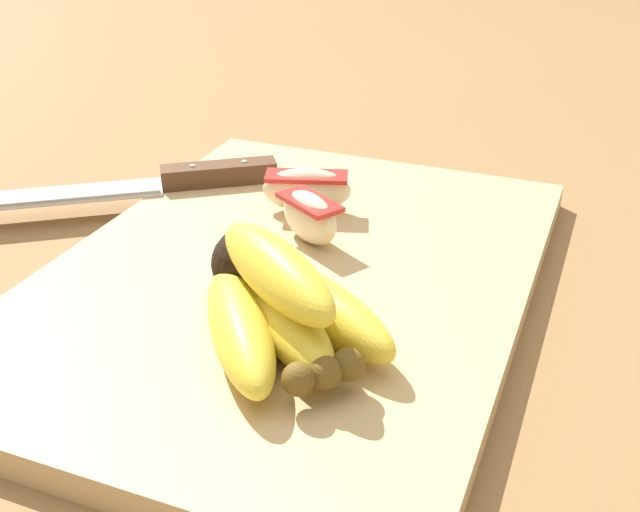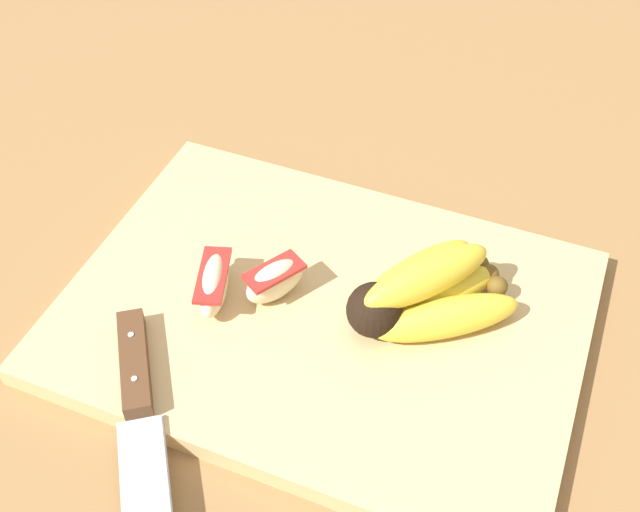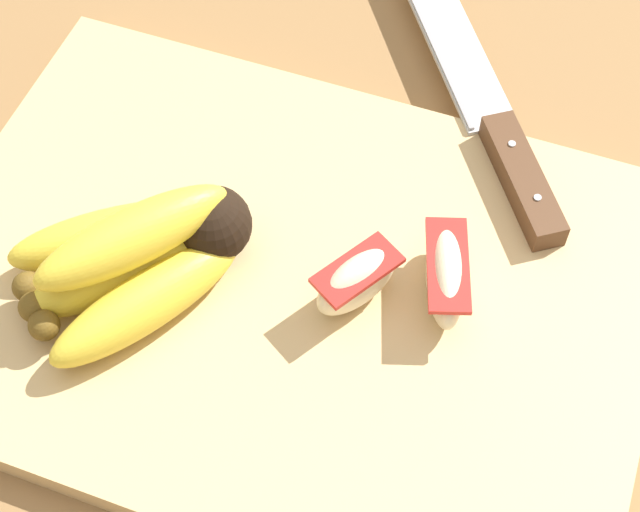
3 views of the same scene
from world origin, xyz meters
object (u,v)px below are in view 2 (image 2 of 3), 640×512
banana_bunch (423,294)px  apple_wedge_middle (214,284)px  apple_wedge_near (275,280)px  chefs_knife (139,414)px

banana_bunch → apple_wedge_middle: (-0.17, -0.05, -0.01)m
banana_bunch → apple_wedge_near: 0.13m
chefs_knife → apple_wedge_near: size_ratio=3.98×
banana_bunch → apple_wedge_middle: size_ratio=2.04×
banana_bunch → chefs_knife: bearing=-132.6°
apple_wedge_near → apple_wedge_middle: apple_wedge_near is taller
apple_wedge_near → banana_bunch: bearing=13.6°
chefs_knife → banana_bunch: bearing=47.4°
chefs_knife → apple_wedge_middle: bearing=91.1°
banana_bunch → chefs_knife: size_ratio=0.62×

